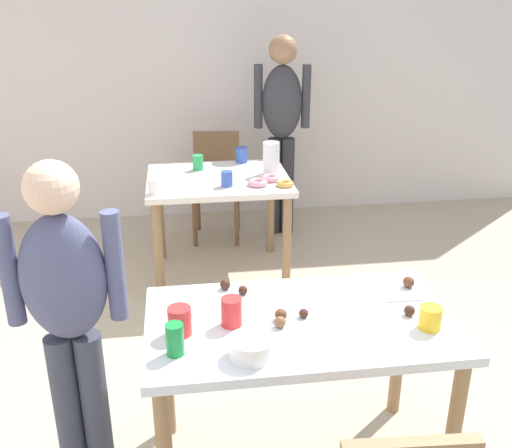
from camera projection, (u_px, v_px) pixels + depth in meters
name	position (u px, v px, depth m)	size (l,w,h in m)	color
wall_back	(213.00, 70.00, 5.08)	(6.40, 0.10, 2.60)	silver
dining_table_near	(300.00, 342.00, 2.37)	(1.23, 0.70, 0.75)	silver
dining_table_far	(219.00, 192.00, 4.10)	(0.98, 0.80, 0.75)	silver
chair_far_table	(216.00, 179.00, 4.85)	(0.45, 0.45, 0.87)	brown
person_girl_near	(68.00, 308.00, 2.22)	(0.45, 0.21, 1.43)	#383D4C
person_adult_far	(282.00, 118.00, 4.71)	(0.46, 0.24, 1.64)	#28282D
mixing_bowl	(251.00, 348.00, 2.08)	(0.16, 0.16, 0.07)	white
soda_can	(175.00, 339.00, 2.09)	(0.07, 0.07, 0.12)	#198438
fork_near	(407.00, 300.00, 2.47)	(0.17, 0.02, 0.01)	silver
cup_near_0	(231.00, 312.00, 2.27)	(0.08, 0.08, 0.12)	red
cup_near_1	(180.00, 321.00, 2.21)	(0.09, 0.09, 0.11)	red
cup_near_2	(430.00, 318.00, 2.25)	(0.09, 0.09, 0.09)	yellow
cake_ball_0	(186.00, 315.00, 2.31)	(0.05, 0.05, 0.05)	#3D2319
cake_ball_1	(304.00, 313.00, 2.34)	(0.04, 0.04, 0.04)	#3D2319
cake_ball_2	(409.00, 311.00, 2.35)	(0.04, 0.04, 0.04)	#3D2319
cake_ball_3	(280.00, 322.00, 2.27)	(0.05, 0.05, 0.05)	brown
cake_ball_4	(243.00, 290.00, 2.51)	(0.04, 0.04, 0.04)	#3D2319
cake_ball_5	(225.00, 284.00, 2.55)	(0.05, 0.05, 0.05)	#3D2319
cake_ball_6	(409.00, 282.00, 2.57)	(0.05, 0.05, 0.05)	brown
cake_ball_7	(281.00, 315.00, 2.32)	(0.05, 0.05, 0.05)	brown
pitcher_far	(271.00, 158.00, 4.08)	(0.12, 0.12, 0.23)	white
cup_far_0	(198.00, 162.00, 4.20)	(0.08, 0.08, 0.11)	green
cup_far_1	(227.00, 179.00, 3.86)	(0.08, 0.08, 0.10)	#3351B2
cup_far_2	(154.00, 187.00, 3.72)	(0.08, 0.08, 0.09)	white
cup_far_3	(242.00, 155.00, 4.38)	(0.09, 0.09, 0.12)	#3351B2
donut_far_0	(270.00, 178.00, 3.98)	(0.12, 0.12, 0.04)	pink
donut_far_1	(285.00, 184.00, 3.87)	(0.12, 0.12, 0.03)	gold
donut_far_2	(258.00, 183.00, 3.88)	(0.13, 0.13, 0.04)	pink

